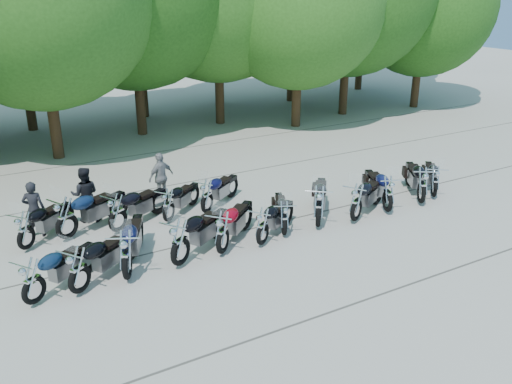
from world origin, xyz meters
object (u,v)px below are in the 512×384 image
motorcycle_0 (32,280)px  rider_2 (161,177)px  motorcycle_3 (180,241)px  motorcycle_4 (222,231)px  motorcycle_13 (66,217)px  motorcycle_15 (168,204)px  motorcycle_12 (25,229)px  motorcycle_14 (117,212)px  motorcycle_11 (435,181)px  motorcycle_6 (284,217)px  rider_0 (34,209)px  motorcycle_16 (207,195)px  motorcycle_5 (263,225)px  rider_1 (85,195)px  motorcycle_2 (126,254)px  motorcycle_8 (357,201)px  motorcycle_9 (388,193)px  motorcycle_10 (422,184)px  motorcycle_1 (78,269)px  motorcycle_7 (319,205)px

motorcycle_0 → rider_2: size_ratio=1.40×
motorcycle_3 → motorcycle_4: (1.18, 0.06, -0.04)m
motorcycle_13 → motorcycle_15: (2.81, -0.26, -0.12)m
motorcycle_12 → motorcycle_14: size_ratio=0.94×
motorcycle_4 → motorcycle_3: bearing=51.5°
motorcycle_11 → motorcycle_6: bearing=38.9°
motorcycle_13 → rider_0: 1.00m
motorcycle_14 → motorcycle_16: bearing=-118.0°
motorcycle_5 → rider_1: bearing=9.4°
motorcycle_4 → motorcycle_2: bearing=49.9°
motorcycle_12 → motorcycle_2: bearing=172.0°
motorcycle_3 → motorcycle_14: motorcycle_3 is taller
motorcycle_11 → motorcycle_13: 11.32m
motorcycle_13 → motorcycle_4: bearing=-157.1°
motorcycle_6 → motorcycle_8: (2.31, -0.26, 0.09)m
motorcycle_9 → motorcycle_0: bearing=22.6°
motorcycle_3 → motorcycle_14: bearing=-15.6°
motorcycle_11 → rider_2: size_ratio=1.36×
motorcycle_2 → motorcycle_5: size_ratio=1.18×
motorcycle_0 → motorcycle_8: bearing=-124.1°
motorcycle_4 → rider_0: size_ratio=1.49×
motorcycle_10 → motorcycle_11: size_ratio=1.12×
motorcycle_9 → motorcycle_11: motorcycle_9 is taller
motorcycle_0 → motorcycle_10: motorcycle_10 is taller
motorcycle_5 → motorcycle_11: 6.58m
motorcycle_3 → motorcycle_12: (-3.16, 2.80, -0.09)m
motorcycle_0 → motorcycle_10: bearing=-123.8°
motorcycle_6 → motorcycle_16: size_ratio=0.93×
motorcycle_3 → rider_0: 4.57m
motorcycle_16 → rider_2: (-0.78, 1.76, 0.18)m
motorcycle_2 → motorcycle_11: bearing=-152.8°
motorcycle_14 → motorcycle_9: bearing=-137.3°
motorcycle_9 → motorcycle_14: size_ratio=1.01×
motorcycle_12 → rider_0: 0.92m
motorcycle_2 → motorcycle_3: motorcycle_2 is taller
motorcycle_8 → motorcycle_14: 6.79m
motorcycle_6 → rider_1: (-4.46, 3.76, 0.25)m
motorcycle_15 → motorcycle_8: bearing=-158.2°
motorcycle_2 → motorcycle_9: (8.06, 0.02, -0.05)m
motorcycle_9 → motorcycle_14: motorcycle_9 is taller
motorcycle_1 → motorcycle_12: (-0.72, 2.87, -0.04)m
motorcycle_2 → motorcycle_5: (3.65, -0.02, -0.11)m
motorcycle_11 → rider_1: 10.89m
rider_2 → motorcycle_11: bearing=132.8°
motorcycle_15 → rider_2: rider_2 is taller
motorcycle_6 → motorcycle_9: size_ratio=0.87×
motorcycle_6 → motorcycle_11: (5.75, -0.02, 0.04)m
motorcycle_10 → motorcycle_7: bearing=30.0°
motorcycle_1 → motorcycle_7: bearing=-122.3°
motorcycle_0 → motorcycle_1: bearing=-126.5°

